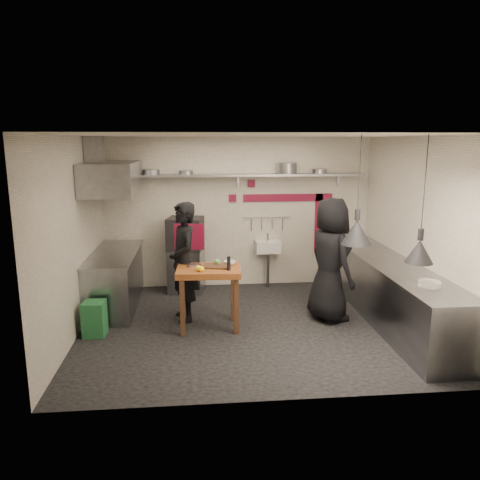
{
  "coord_description": "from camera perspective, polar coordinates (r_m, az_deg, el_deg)",
  "views": [
    {
      "loc": [
        -0.79,
        -6.58,
        2.71
      ],
      "look_at": [
        -0.13,
        0.3,
        1.26
      ],
      "focal_mm": 35.0,
      "sensor_mm": 36.0,
      "label": 1
    }
  ],
  "objects": [
    {
      "name": "plate_stack",
      "position": [
        6.36,
        22.1,
        -4.97
      ],
      "size": [
        0.33,
        0.33,
        0.07
      ],
      "primitive_type": "cylinder",
      "rotation": [
        0.0,
        0.0,
        0.25
      ],
      "color": "silver",
      "rests_on": "counter_right_top"
    },
    {
      "name": "prep_table",
      "position": [
        6.93,
        -3.82,
        -7.09
      ],
      "size": [
        0.95,
        0.68,
        0.92
      ],
      "primitive_type": null,
      "rotation": [
        0.0,
        0.0,
        -0.05
      ],
      "color": "brown",
      "rests_on": "floor"
    },
    {
      "name": "shelf_bracket_right",
      "position": [
        9.08,
        11.87,
        7.27
      ],
      "size": [
        0.04,
        0.06,
        0.24
      ],
      "primitive_type": "cube",
      "color": "slate",
      "rests_on": "wall_back"
    },
    {
      "name": "wall_front",
      "position": [
        4.73,
        4.37,
        -4.24
      ],
      "size": [
        5.0,
        0.04,
        2.8
      ],
      "primitive_type": "cube",
      "color": "silver",
      "rests_on": "floor"
    },
    {
      "name": "hand_sink",
      "position": [
        8.82,
        3.41,
        -0.79
      ],
      "size": [
        0.46,
        0.34,
        0.22
      ],
      "primitive_type": "cube",
      "color": "silver",
      "rests_on": "wall_back"
    },
    {
      "name": "wall_right",
      "position": [
        7.47,
        20.76,
        0.99
      ],
      "size": [
        0.04,
        4.2,
        2.8
      ],
      "primitive_type": "cube",
      "color": "silver",
      "rests_on": "floor"
    },
    {
      "name": "red_band_vert",
      "position": [
        9.1,
        9.53,
        2.15
      ],
      "size": [
        0.14,
        0.02,
        1.1
      ],
      "primitive_type": "cube",
      "color": "maroon",
      "rests_on": "wall_back"
    },
    {
      "name": "chef_left",
      "position": [
        7.18,
        -6.89,
        -2.68
      ],
      "size": [
        0.6,
        0.76,
        1.83
      ],
      "primitive_type": "imported",
      "rotation": [
        0.0,
        0.0,
        -1.31
      ],
      "color": "black",
      "rests_on": "floor"
    },
    {
      "name": "heat_lamp_far",
      "position": [
        5.97,
        21.47,
        4.53
      ],
      "size": [
        0.41,
        0.41,
        1.53
      ],
      "primitive_type": null,
      "rotation": [
        0.0,
        0.0,
        -0.23
      ],
      "color": "black",
      "rests_on": "ceiling"
    },
    {
      "name": "pan_far_left",
      "position": [
        8.55,
        -10.74,
        8.15
      ],
      "size": [
        0.33,
        0.33,
        0.09
      ],
      "primitive_type": "cylinder",
      "rotation": [
        0.0,
        0.0,
        0.09
      ],
      "color": "slate",
      "rests_on": "back_shelf"
    },
    {
      "name": "lemon_a",
      "position": [
        6.65,
        -5.1,
        -3.44
      ],
      "size": [
        0.1,
        0.1,
        0.08
      ],
      "primitive_type": "sphere",
      "rotation": [
        0.0,
        0.0,
        -0.18
      ],
      "color": "yellow",
      "rests_on": "prep_table"
    },
    {
      "name": "combi_oven",
      "position": [
        8.49,
        -6.68,
        0.79
      ],
      "size": [
        0.7,
        0.66,
        0.58
      ],
      "primitive_type": "cube",
      "rotation": [
        0.0,
        0.0,
        -0.18
      ],
      "color": "black",
      "rests_on": "oven_stand"
    },
    {
      "name": "sink_drain",
      "position": [
        8.89,
        3.41,
        -3.62
      ],
      "size": [
        0.06,
        0.06,
        0.66
      ],
      "primitive_type": "cylinder",
      "color": "slate",
      "rests_on": "floor"
    },
    {
      "name": "lemon_b",
      "position": [
        6.61,
        -4.74,
        -3.54
      ],
      "size": [
        0.1,
        0.1,
        0.08
      ],
      "primitive_type": "sphere",
      "rotation": [
        0.0,
        0.0,
        -0.31
      ],
      "color": "yellow",
      "rests_on": "prep_table"
    },
    {
      "name": "shelf_bracket_left",
      "position": [
        8.75,
        -12.84,
        7.05
      ],
      "size": [
        0.04,
        0.06,
        0.24
      ],
      "primitive_type": "cube",
      "color": "slate",
      "rests_on": "wall_back"
    },
    {
      "name": "pan_mid_left",
      "position": [
        8.52,
        -6.59,
        8.19
      ],
      "size": [
        0.33,
        0.33,
        0.07
      ],
      "primitive_type": "cylinder",
      "rotation": [
        0.0,
        0.0,
        -0.34
      ],
      "color": "slate",
      "rests_on": "back_shelf"
    },
    {
      "name": "pan_right",
      "position": [
        8.82,
        9.65,
        8.26
      ],
      "size": [
        0.28,
        0.28,
        0.08
      ],
      "primitive_type": "cylinder",
      "rotation": [
        0.0,
        0.0,
        -0.08
      ],
      "color": "slate",
      "rests_on": "back_shelf"
    },
    {
      "name": "oven_stand",
      "position": [
        8.65,
        -6.55,
        -3.7
      ],
      "size": [
        0.69,
        0.65,
        0.8
      ],
      "primitive_type": "cube",
      "rotation": [
        0.0,
        0.0,
        -0.18
      ],
      "color": "slate",
      "rests_on": "floor"
    },
    {
      "name": "steel_tray",
      "position": [
        6.91,
        -5.62,
        -3.08
      ],
      "size": [
        0.22,
        0.18,
        0.03
      ],
      "primitive_type": "cube",
      "rotation": [
        0.0,
        0.0,
        0.33
      ],
      "color": "slate",
      "rests_on": "prep_table"
    },
    {
      "name": "bowl",
      "position": [
        6.97,
        -1.24,
        -2.79
      ],
      "size": [
        0.23,
        0.23,
        0.06
      ],
      "primitive_type": "imported",
      "rotation": [
        0.0,
        0.0,
        -0.43
      ],
      "color": "silver",
      "rests_on": "prep_table"
    },
    {
      "name": "red_band_horiz",
      "position": [
        8.89,
        5.88,
        5.16
      ],
      "size": [
        1.7,
        0.02,
        0.14
      ],
      "primitive_type": "cube",
      "color": "maroon",
      "rests_on": "wall_back"
    },
    {
      "name": "red_tile_a",
      "position": [
        8.76,
        1.39,
        6.89
      ],
      "size": [
        0.14,
        0.02,
        0.14
      ],
      "primitive_type": "cube",
      "color": "maroon",
      "rests_on": "wall_back"
    },
    {
      "name": "back_shelf",
      "position": [
        8.56,
        -0.16,
        7.92
      ],
      "size": [
        4.6,
        0.34,
        0.04
      ],
      "primitive_type": "cube",
      "color": "slate",
      "rests_on": "wall_back"
    },
    {
      "name": "green_bin",
      "position": [
        7.04,
        -17.31,
        -9.14
      ],
      "size": [
        0.32,
        0.32,
        0.5
      ],
      "primitive_type": "cube",
      "rotation": [
        0.0,
        0.0,
        -0.06
      ],
      "color": "#1F6033",
      "rests_on": "floor"
    },
    {
      "name": "counter_right_top",
      "position": [
        7.43,
        18.06,
        -2.72
      ],
      "size": [
        0.76,
        3.9,
        0.03
      ],
      "primitive_type": "cube",
      "color": "slate",
      "rests_on": "counter_right"
    },
    {
      "name": "oven_door",
      "position": [
        8.21,
        -6.22,
        0.42
      ],
      "size": [
        0.53,
        0.13,
        0.46
      ],
      "primitive_type": "cube",
      "rotation": [
        0.0,
        0.0,
        -0.18
      ],
      "color": "maroon",
      "rests_on": "combi_oven"
    },
    {
      "name": "floor",
      "position": [
        7.16,
        1.3,
        -10.37
      ],
      "size": [
        5.0,
        5.0,
        0.0
      ],
      "primitive_type": "plane",
      "color": "black",
      "rests_on": "ground"
    },
    {
      "name": "ceiling",
      "position": [
        6.63,
        1.41,
        12.64
      ],
      "size": [
        5.0,
        5.0,
        0.0
      ],
      "primitive_type": "plane",
      "color": "silver",
      "rests_on": "floor"
    },
    {
      "name": "heat_lamp_near",
      "position": [
        6.16,
        14.27,
        5.83
      ],
      "size": [
        0.49,
        0.49,
        1.4
      ],
      "primitive_type": null,
      "rotation": [
        0.0,
        0.0,
        -0.32
      ],
      "color": "black",
      "rests_on": "ceiling"
    },
    {
      "name": "red_tile_b",
      "position": [
        8.75,
        -0.91,
        5.11
      ],
      "size": [
        0.14,
        0.02,
        0.14
      ],
      "primitive_type": "cube",
      "color": "maroon",
      "rests_on": "wall_back"
    },
    {
      "name": "small_bowl_right",
      "position": [
        6.35,
        21.97,
        -5.08
      ],
      "size": [
        0.25,
        0.25,
        0.05
      ],
      "primitive_type": "cylinder",
      "rotation": [
        0.0,
        0.0,
        -0.36
      ],
      "color": "silver",
      "rests_on": "counter_right_top"
    },
    {
      "name": "shelf_bracket_mid",
      "position": [
        8.71,
        -0.25,
        7.33
      ],
      "size": [
        0.04,
        0.06,
        0.24
      ],
      "primitive_type": "cube",
      "color": "slate",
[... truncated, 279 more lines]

